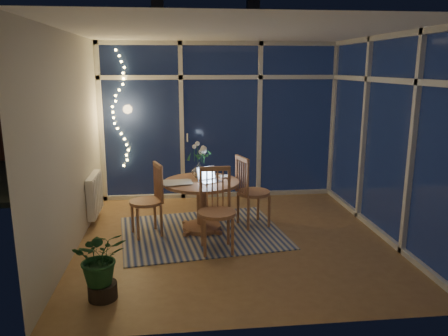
{
  "coord_description": "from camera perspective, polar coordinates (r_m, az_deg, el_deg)",
  "views": [
    {
      "loc": [
        -0.74,
        -5.3,
        2.19
      ],
      "look_at": [
        -0.13,
        0.25,
        0.9
      ],
      "focal_mm": 35.0,
      "sensor_mm": 36.0,
      "label": 1
    }
  ],
  "objects": [
    {
      "name": "wall_front",
      "position": [
        3.49,
        6.17,
        -1.78
      ],
      "size": [
        4.0,
        0.04,
        2.6
      ],
      "primitive_type": "cube",
      "color": "beige",
      "rests_on": "floor"
    },
    {
      "name": "window_wall_back",
      "position": [
        7.35,
        -0.42,
        6.09
      ],
      "size": [
        4.0,
        0.1,
        2.6
      ],
      "primitive_type": "cube",
      "color": "silver",
      "rests_on": "floor"
    },
    {
      "name": "neighbour_roof",
      "position": [
        13.84,
        -1.98,
        13.08
      ],
      "size": [
        7.0,
        3.0,
        2.2
      ],
      "primitive_type": "cube",
      "color": "#2E3037",
      "rests_on": "ground"
    },
    {
      "name": "newspapers",
      "position": [
        5.79,
        -5.79,
        -1.87
      ],
      "size": [
        0.4,
        0.32,
        0.02
      ],
      "primitive_type": "cube",
      "rotation": [
        0.0,
        0.0,
        0.1
      ],
      "color": "silver",
      "rests_on": "dining_table"
    },
    {
      "name": "chair_front",
      "position": [
        5.23,
        -0.93,
        -5.62
      ],
      "size": [
        0.49,
        0.49,
        1.03
      ],
      "primitive_type": "cube",
      "rotation": [
        0.0,
        0.0,
        0.03
      ],
      "color": "#986044",
      "rests_on": "floor"
    },
    {
      "name": "garden_shrubs",
      "position": [
        8.87,
        -6.51,
        1.65
      ],
      "size": [
        0.9,
        0.9,
        0.9
      ],
      "primitive_type": "sphere",
      "color": "#163219",
      "rests_on": "ground"
    },
    {
      "name": "chair_left",
      "position": [
        5.82,
        -10.16,
        -4.13
      ],
      "size": [
        0.57,
        0.57,
        0.98
      ],
      "primitive_type": "cube",
      "rotation": [
        0.0,
        0.0,
        -1.25
      ],
      "color": "#986044",
      "rests_on": "floor"
    },
    {
      "name": "fairy_lights",
      "position": [
        7.26,
        -13.53,
        7.44
      ],
      "size": [
        0.24,
        0.1,
        1.85
      ],
      "primitive_type": null,
      "color": "#F1CC60",
      "rests_on": "window_wall_back"
    },
    {
      "name": "wall_right",
      "position": [
        6.03,
        20.91,
        3.7
      ],
      "size": [
        0.04,
        4.0,
        2.6
      ],
      "primitive_type": "cube",
      "color": "beige",
      "rests_on": "floor"
    },
    {
      "name": "dining_table",
      "position": [
        5.96,
        -2.96,
        -4.97
      ],
      "size": [
        1.15,
        1.15,
        0.7
      ],
      "primitive_type": "cylinder",
      "rotation": [
        0.0,
        0.0,
        0.13
      ],
      "color": "#986044",
      "rests_on": "floor"
    },
    {
      "name": "potted_plant",
      "position": [
        4.4,
        -15.8,
        -11.75
      ],
      "size": [
        0.62,
        0.56,
        0.76
      ],
      "primitive_type": "imported",
      "rotation": [
        0.0,
        0.0,
        0.2
      ],
      "color": "#194823",
      "rests_on": "floor"
    },
    {
      "name": "floor",
      "position": [
        5.78,
        1.59,
        -9.23
      ],
      "size": [
        4.0,
        4.0,
        0.0
      ],
      "primitive_type": "plane",
      "color": "brown",
      "rests_on": "ground"
    },
    {
      "name": "rug",
      "position": [
        5.98,
        -2.87,
        -8.38
      ],
      "size": [
        2.33,
        1.97,
        0.01
      ],
      "primitive_type": "cube",
      "rotation": [
        0.0,
        0.0,
        0.13
      ],
      "color": "beige",
      "rests_on": "floor"
    },
    {
      "name": "radiator",
      "position": [
        6.56,
        -16.57,
        -3.34
      ],
      "size": [
        0.1,
        0.7,
        0.58
      ],
      "primitive_type": "cube",
      "color": "white",
      "rests_on": "wall_left"
    },
    {
      "name": "wall_left",
      "position": [
        5.52,
        -19.4,
        3.02
      ],
      "size": [
        0.04,
        4.0,
        2.6
      ],
      "primitive_type": "cube",
      "color": "beige",
      "rests_on": "floor"
    },
    {
      "name": "chair_right",
      "position": [
        6.09,
        3.9,
        -2.98
      ],
      "size": [
        0.6,
        0.6,
        1.03
      ],
      "primitive_type": "cube",
      "rotation": [
        0.0,
        0.0,
        1.88
      ],
      "color": "#986044",
      "rests_on": "floor"
    },
    {
      "name": "window_wall_right",
      "position": [
        6.01,
        20.57,
        3.7
      ],
      "size": [
        0.1,
        4.0,
        2.6
      ],
      "primitive_type": "cube",
      "color": "silver",
      "rests_on": "floor"
    },
    {
      "name": "garden_patio",
      "position": [
        10.61,
        0.61,
        0.8
      ],
      "size": [
        12.0,
        6.0,
        0.1
      ],
      "primitive_type": "cube",
      "color": "black",
      "rests_on": "ground"
    },
    {
      "name": "phone",
      "position": [
        5.81,
        -1.88,
        -1.78
      ],
      "size": [
        0.13,
        0.09,
        0.01
      ],
      "primitive_type": "cube",
      "rotation": [
        0.0,
        0.0,
        0.3
      ],
      "color": "black",
      "rests_on": "dining_table"
    },
    {
      "name": "flower_vase",
      "position": [
        6.05,
        -3.28,
        -0.24
      ],
      "size": [
        0.23,
        0.23,
        0.21
      ],
      "primitive_type": "imported",
      "rotation": [
        0.0,
        0.0,
        0.13
      ],
      "color": "white",
      "rests_on": "dining_table"
    },
    {
      "name": "ceiling",
      "position": [
        5.36,
        1.78,
        17.43
      ],
      "size": [
        4.0,
        4.0,
        0.0
      ],
      "primitive_type": "plane",
      "color": "white",
      "rests_on": "wall_back"
    },
    {
      "name": "laptop",
      "position": [
        5.79,
        -1.82,
        -0.83
      ],
      "size": [
        0.37,
        0.35,
        0.21
      ],
      "primitive_type": null,
      "rotation": [
        0.0,
        0.0,
        0.49
      ],
      "color": "silver",
      "rests_on": "dining_table"
    },
    {
      "name": "garden_fence",
      "position": [
        10.9,
        -2.32,
        6.24
      ],
      "size": [
        11.0,
        0.08,
        1.8
      ],
      "primitive_type": "cube",
      "color": "#3B2015",
      "rests_on": "ground"
    },
    {
      "name": "wall_back",
      "position": [
        7.39,
        -0.45,
        6.13
      ],
      "size": [
        4.0,
        0.04,
        2.6
      ],
      "primitive_type": "cube",
      "color": "beige",
      "rests_on": "floor"
    },
    {
      "name": "bowl",
      "position": [
        6.01,
        -0.05,
        -1.14
      ],
      "size": [
        0.17,
        0.17,
        0.04
      ],
      "primitive_type": "imported",
      "rotation": [
        0.0,
        0.0,
        0.13
      ],
      "color": "white",
      "rests_on": "dining_table"
    }
  ]
}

